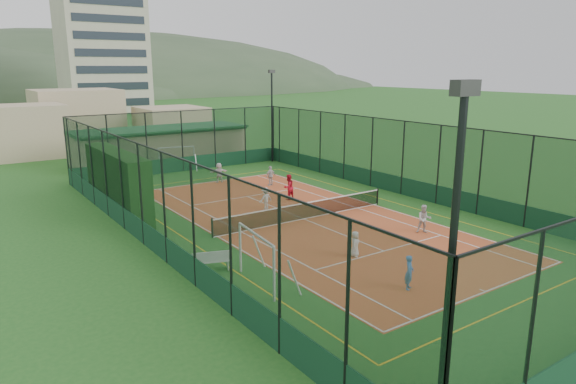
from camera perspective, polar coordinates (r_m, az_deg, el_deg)
name	(u,v)px	position (r m, az deg, el deg)	size (l,w,h in m)	color
ground	(304,219)	(29.41, 1.76, -3.04)	(300.00, 300.00, 0.00)	#215C1F
court_slab	(304,219)	(29.41, 1.76, -3.03)	(11.17, 23.97, 0.01)	#C6562C
tennis_net	(304,210)	(29.26, 1.77, -2.04)	(11.67, 0.12, 1.06)	black
perimeter_fence	(304,176)	(28.79, 1.80, 1.73)	(18.12, 34.12, 5.00)	black
floodlight_sw	(449,288)	(11.04, 17.47, -10.16)	(0.60, 0.26, 8.25)	black
floodlight_ne	(272,116)	(46.92, -1.79, 8.39)	(0.60, 0.26, 8.25)	black
clubhouse	(160,145)	(48.18, -13.99, 5.08)	(15.20, 7.20, 3.15)	tan
apartment_tower	(101,32)	(108.72, -20.08, 16.36)	(15.00, 12.00, 30.00)	beige
hedge_left	(117,183)	(31.73, -18.42, 0.99)	(1.28, 8.54, 3.74)	black
white_bench	(211,260)	(22.27, -8.60, -7.52)	(1.66, 0.46, 0.93)	white
futsal_goal_near	(256,260)	(20.43, -3.58, -7.55)	(0.96, 3.32, 2.14)	white
futsal_goal_far	(177,159)	(44.15, -12.26, 3.63)	(3.03, 0.88, 1.96)	white
child_near_left	(355,244)	(23.74, 7.46, -5.75)	(0.59, 0.38, 1.20)	silver
child_near_mid	(409,272)	(20.75, 13.32, -8.68)	(0.50, 0.33, 1.38)	#477AC9
child_near_right	(424,219)	(27.72, 14.89, -2.91)	(0.73, 0.57, 1.51)	silver
child_far_left	(266,198)	(31.31, -2.51, -0.71)	(0.87, 0.50, 1.34)	silver
child_far_right	(271,176)	(37.55, -1.95, 1.82)	(0.86, 0.36, 1.46)	silver
child_far_back	(219,173)	(38.94, -7.66, 2.15)	(1.38, 0.44, 1.49)	silver
coach	(288,187)	(33.49, 0.05, 0.55)	(0.82, 0.64, 1.68)	red
tennis_balls	(294,211)	(30.82, 0.63, -2.16)	(2.55, 1.27, 0.07)	#CCE033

